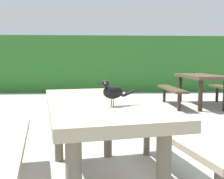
# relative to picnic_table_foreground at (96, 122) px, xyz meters

# --- Properties ---
(hedge_wall) EXTENTS (28.00, 2.11, 1.93)m
(hedge_wall) POSITION_rel_picnic_table_foreground_xyz_m (0.18, 8.08, 0.41)
(hedge_wall) COLOR #2D6B28
(hedge_wall) RESTS_ON ground
(picnic_table_foreground) EXTENTS (1.98, 2.01, 0.74)m
(picnic_table_foreground) POSITION_rel_picnic_table_foreground_xyz_m (0.00, 0.00, 0.00)
(picnic_table_foreground) COLOR gray
(picnic_table_foreground) RESTS_ON ground
(bird_grackle) EXTENTS (0.27, 0.15, 0.18)m
(bird_grackle) POSITION_rel_picnic_table_foreground_xyz_m (0.11, -0.33, 0.29)
(bird_grackle) COLOR black
(bird_grackle) RESTS_ON picnic_table_foreground
(picnic_table_mid_left) EXTENTS (1.69, 1.80, 0.74)m
(picnic_table_mid_left) POSITION_rel_picnic_table_foreground_xyz_m (2.45, 4.06, 0.00)
(picnic_table_mid_left) COLOR #473828
(picnic_table_mid_left) RESTS_ON ground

